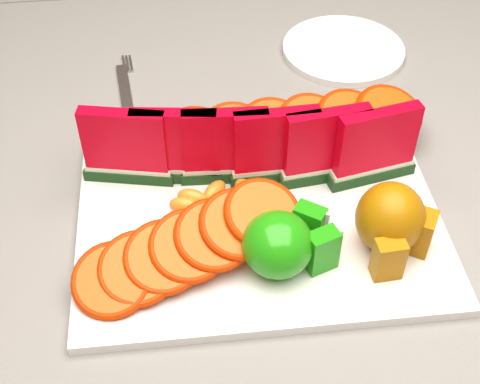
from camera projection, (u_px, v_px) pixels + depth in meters
table at (241, 267)px, 0.84m from camera, size 1.40×0.90×0.75m
tablecloth at (242, 234)px, 0.79m from camera, size 1.53×1.03×0.20m
platter at (259, 219)px, 0.75m from camera, size 0.40×0.30×0.01m
apple_cluster at (284, 243)px, 0.67m from camera, size 0.10×0.09×0.07m
pear_cluster at (392, 221)px, 0.68m from camera, size 0.10×0.10×0.08m
side_plate at (343, 50)px, 0.99m from camera, size 0.21×0.21×0.01m
fork at (127, 97)px, 0.91m from camera, size 0.03×0.20×0.00m
watermelon_row at (251, 148)px, 0.75m from camera, size 0.39×0.07×0.10m
orange_fan_front at (189, 246)px, 0.67m from camera, size 0.26×0.15×0.06m
orange_fan_back at (273, 126)px, 0.82m from camera, size 0.39×0.12×0.05m
tangerine_segments at (225, 197)px, 0.74m from camera, size 0.13×0.05×0.02m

